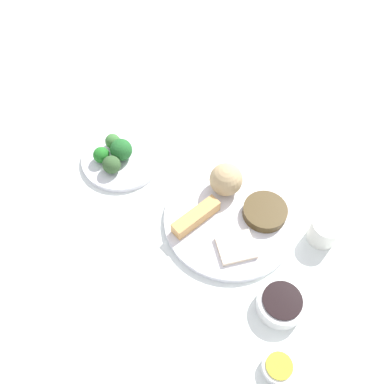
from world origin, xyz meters
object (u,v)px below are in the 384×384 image
(soy_sauce_bowl, at_px, (281,304))
(sauce_ramekin_hot_mustard, at_px, (278,367))
(main_plate, at_px, (230,219))
(teacup, at_px, (324,231))
(broccoli_plate, at_px, (122,158))

(soy_sauce_bowl, bearing_deg, sauce_ramekin_hot_mustard, -24.23)
(soy_sauce_bowl, distance_m, sauce_ramekin_hot_mustard, 0.12)
(main_plate, xyz_separation_m, teacup, (0.09, 0.18, 0.02))
(broccoli_plate, distance_m, soy_sauce_bowl, 0.51)
(main_plate, bearing_deg, soy_sauce_bowl, 8.84)
(broccoli_plate, xyz_separation_m, soy_sauce_bowl, (0.46, 0.24, 0.01))
(main_plate, bearing_deg, broccoli_plate, -139.84)
(sauce_ramekin_hot_mustard, xyz_separation_m, teacup, (-0.23, 0.20, 0.02))
(broccoli_plate, relative_size, teacup, 3.20)
(main_plate, distance_m, sauce_ramekin_hot_mustard, 0.32)
(soy_sauce_bowl, height_order, teacup, teacup)
(soy_sauce_bowl, distance_m, teacup, 0.19)
(main_plate, relative_size, teacup, 4.73)
(broccoli_plate, xyz_separation_m, teacup, (0.34, 0.38, 0.02))
(broccoli_plate, bearing_deg, main_plate, 40.16)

